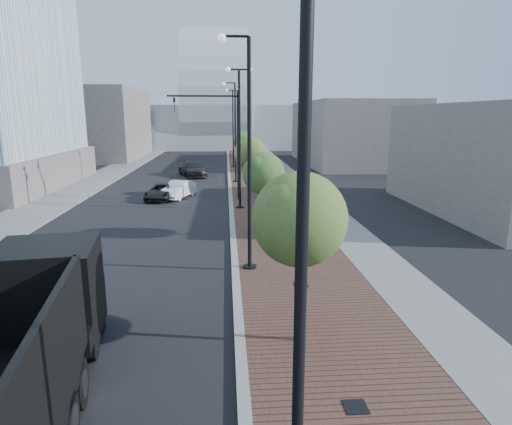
{
  "coord_description": "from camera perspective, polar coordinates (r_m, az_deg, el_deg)",
  "views": [
    {
      "loc": [
        -0.32,
        -7.11,
        6.29
      ],
      "look_at": [
        1.0,
        12.0,
        2.0
      ],
      "focal_mm": 30.65,
      "sensor_mm": 36.0,
      "label": 1
    }
  ],
  "objects": [
    {
      "name": "streetlight_2",
      "position": [
        29.16,
        -2.17,
        9.72
      ],
      "size": [
        1.72,
        0.56,
        9.28
      ],
      "color": "black",
      "rests_on": "ground"
    },
    {
      "name": "dark_car_far",
      "position": [
        46.39,
        -8.31,
        5.65
      ],
      "size": [
        3.68,
        5.69,
        1.53
      ],
      "primitive_type": "imported",
      "rotation": [
        0.0,
        0.0,
        0.32
      ],
      "color": "black",
      "rests_on": "ground"
    },
    {
      "name": "commercial_block_nw",
      "position": [
        69.95,
        -20.67,
        10.77
      ],
      "size": [
        14.0,
        20.0,
        10.0
      ],
      "primitive_type": "cube",
      "color": "#615B57",
      "rests_on": "ground"
    },
    {
      "name": "streetlight_1",
      "position": [
        17.24,
        -1.25,
        6.13
      ],
      "size": [
        1.44,
        0.56,
        9.21
      ],
      "color": "black",
      "rests_on": "ground"
    },
    {
      "name": "utility_cover_0",
      "position": [
        10.54,
        12.87,
        -23.49
      ],
      "size": [
        0.5,
        0.5,
        0.02
      ],
      "primitive_type": "cube",
      "color": "black",
      "rests_on": "sidewalk"
    },
    {
      "name": "tree_0",
      "position": [
        11.62,
        5.89,
        -0.89
      ],
      "size": [
        2.57,
        2.55,
        4.87
      ],
      "color": "#382619",
      "rests_on": "ground"
    },
    {
      "name": "traffic_mast",
      "position": [
        32.14,
        -3.97,
        10.26
      ],
      "size": [
        5.09,
        0.2,
        8.0
      ],
      "color": "black",
      "rests_on": "ground"
    },
    {
      "name": "tree_3",
      "position": [
        46.26,
        -1.52,
        9.16
      ],
      "size": [
        2.22,
        2.15,
        4.59
      ],
      "color": "#382619",
      "rests_on": "ground"
    },
    {
      "name": "utility_cover_2",
      "position": [
        26.96,
        1.95,
        -0.59
      ],
      "size": [
        0.5,
        0.5,
        0.02
      ],
      "primitive_type": "cube",
      "color": "black",
      "rests_on": "sidewalk"
    },
    {
      "name": "dump_truck",
      "position": [
        10.15,
        -29.54,
        -17.64
      ],
      "size": [
        4.44,
        13.56,
        3.44
      ],
      "rotation": [
        0.0,
        0.0,
        0.15
      ],
      "color": "black",
      "rests_on": "ground"
    },
    {
      "name": "utility_cover_1",
      "position": [
        16.54,
        5.88,
        -9.31
      ],
      "size": [
        0.5,
        0.5,
        0.02
      ],
      "primitive_type": "cube",
      "color": "black",
      "rests_on": "sidewalk"
    },
    {
      "name": "streetlight_3",
      "position": [
        41.16,
        -2.86,
        9.89
      ],
      "size": [
        1.44,
        0.56,
        9.21
      ],
      "color": "black",
      "rests_on": "ground"
    },
    {
      "name": "tree_1",
      "position": [
        22.42,
        1.12,
        5.05
      ],
      "size": [
        2.25,
        2.18,
        4.44
      ],
      "color": "#382619",
      "rests_on": "ground"
    },
    {
      "name": "commercial_block_ne",
      "position": [
        59.44,
        12.19,
        10.13
      ],
      "size": [
        12.0,
        22.0,
        8.0
      ],
      "primitive_type": "cube",
      "color": "slate",
      "rests_on": "ground"
    },
    {
      "name": "sidewalk",
      "position": [
        47.67,
        0.69,
        5.11
      ],
      "size": [
        7.0,
        140.0,
        0.12
      ],
      "primitive_type": "cube",
      "color": "#4C2D23",
      "rests_on": "ground"
    },
    {
      "name": "curb",
      "position": [
        47.52,
        -3.54,
        5.07
      ],
      "size": [
        0.3,
        140.0,
        0.14
      ],
      "primitive_type": "cube",
      "color": "gray",
      "rests_on": "ground"
    },
    {
      "name": "dark_car_mid",
      "position": [
        34.0,
        -12.19,
        2.67
      ],
      "size": [
        2.53,
        4.44,
        1.17
      ],
      "primitive_type": "imported",
      "rotation": [
        0.0,
        0.0,
        -0.15
      ],
      "color": "black",
      "rests_on": "ground"
    },
    {
      "name": "west_sidewalk",
      "position": [
        49.18,
        -18.92,
        4.66
      ],
      "size": [
        4.0,
        140.0,
        0.12
      ],
      "primitive_type": "cube",
      "color": "slate",
      "rests_on": "ground"
    },
    {
      "name": "pedestrian",
      "position": [
        27.67,
        7.17,
        1.24
      ],
      "size": [
        0.72,
        0.56,
        1.75
      ],
      "primitive_type": "imported",
      "rotation": [
        0.0,
        0.0,
        3.38
      ],
      "color": "black",
      "rests_on": "ground"
    },
    {
      "name": "streetlight_0",
      "position": [
        5.39,
        6.01,
        -3.24
      ],
      "size": [
        1.72,
        0.56,
        9.28
      ],
      "color": "black",
      "rests_on": "ground"
    },
    {
      "name": "tree_2",
      "position": [
        34.32,
        -0.65,
        7.72
      ],
      "size": [
        2.54,
        2.52,
        4.63
      ],
      "color": "#382619",
      "rests_on": "ground"
    },
    {
      "name": "white_sedan",
      "position": [
        34.32,
        -10.1,
        2.97
      ],
      "size": [
        2.64,
        4.21,
        1.31
      ],
      "primitive_type": "imported",
      "rotation": [
        0.0,
        0.0,
        -0.34
      ],
      "color": "white",
      "rests_on": "ground"
    },
    {
      "name": "streetlight_4",
      "position": [
        53.14,
        -3.01,
        11.02
      ],
      "size": [
        1.72,
        0.56,
        9.28
      ],
      "color": "black",
      "rests_on": "ground"
    },
    {
      "name": "concrete_strip",
      "position": [
        47.96,
        3.92,
        5.13
      ],
      "size": [
        2.4,
        140.0,
        0.13
      ],
      "primitive_type": "cube",
      "color": "slate",
      "rests_on": "ground"
    },
    {
      "name": "commercial_block_e",
      "position": [
        32.84,
        30.17,
        6.05
      ],
      "size": [
        10.0,
        16.0,
        7.0
      ],
      "primitive_type": "cube",
      "color": "#615A57",
      "rests_on": "ground"
    },
    {
      "name": "convention_center",
      "position": [
        92.13,
        -5.11,
        12.39
      ],
      "size": [
        50.0,
        30.0,
        50.0
      ],
      "color": "#ACB3B7",
      "rests_on": "ground"
    }
  ]
}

